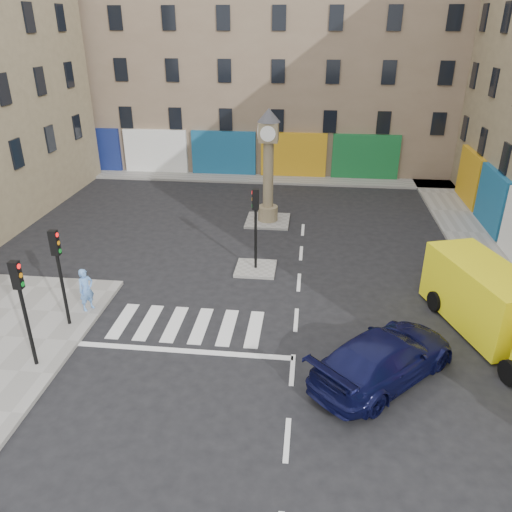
% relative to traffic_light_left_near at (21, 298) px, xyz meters
% --- Properties ---
extents(ground, '(120.00, 120.00, 0.00)m').
position_rel_traffic_light_left_near_xyz_m(ground, '(8.30, -0.20, -2.62)').
color(ground, black).
rests_on(ground, ground).
extents(sidewalk_right, '(2.60, 30.00, 0.15)m').
position_rel_traffic_light_left_near_xyz_m(sidewalk_right, '(17.00, 9.80, -2.55)').
color(sidewalk_right, gray).
rests_on(sidewalk_right, ground).
extents(sidewalk_far, '(32.00, 2.40, 0.15)m').
position_rel_traffic_light_left_near_xyz_m(sidewalk_far, '(4.30, 22.00, -2.55)').
color(sidewalk_far, gray).
rests_on(sidewalk_far, ground).
extents(island_near, '(1.80, 1.80, 0.12)m').
position_rel_traffic_light_left_near_xyz_m(island_near, '(6.30, 7.80, -2.56)').
color(island_near, gray).
rests_on(island_near, ground).
extents(island_far, '(2.40, 2.40, 0.12)m').
position_rel_traffic_light_left_near_xyz_m(island_far, '(6.30, 13.80, -2.56)').
color(island_far, gray).
rests_on(island_far, ground).
extents(building_far, '(32.00, 10.00, 17.00)m').
position_rel_traffic_light_left_near_xyz_m(building_far, '(4.30, 27.80, 5.88)').
color(building_far, '#816C56').
rests_on(building_far, ground).
extents(traffic_light_left_near, '(0.28, 0.22, 3.70)m').
position_rel_traffic_light_left_near_xyz_m(traffic_light_left_near, '(0.00, 0.00, 0.00)').
color(traffic_light_left_near, black).
rests_on(traffic_light_left_near, sidewalk_left).
extents(traffic_light_left_far, '(0.28, 0.22, 3.70)m').
position_rel_traffic_light_left_near_xyz_m(traffic_light_left_far, '(0.00, 2.40, 0.00)').
color(traffic_light_left_far, black).
rests_on(traffic_light_left_far, sidewalk_left).
extents(traffic_light_island, '(0.28, 0.22, 3.70)m').
position_rel_traffic_light_left_near_xyz_m(traffic_light_island, '(6.30, 7.80, -0.03)').
color(traffic_light_island, black).
rests_on(traffic_light_island, island_near).
extents(clock_pillar, '(1.20, 1.20, 6.10)m').
position_rel_traffic_light_left_near_xyz_m(clock_pillar, '(6.30, 13.80, 0.93)').
color(clock_pillar, '#8A7B5A').
rests_on(clock_pillar, island_far).
extents(navy_sedan, '(5.37, 5.43, 1.58)m').
position_rel_traffic_light_left_near_xyz_m(navy_sedan, '(11.14, 0.75, -1.83)').
color(navy_sedan, black).
rests_on(navy_sedan, ground).
extents(yellow_van, '(3.93, 6.89, 2.40)m').
position_rel_traffic_light_left_near_xyz_m(yellow_van, '(15.16, 3.65, -1.43)').
color(yellow_van, '#FFF315').
rests_on(yellow_van, ground).
extents(pedestrian_blue, '(0.68, 0.74, 1.70)m').
position_rel_traffic_light_left_near_xyz_m(pedestrian_blue, '(0.30, 3.46, -1.62)').
color(pedestrian_blue, '#6092DC').
rests_on(pedestrian_blue, sidewalk_left).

